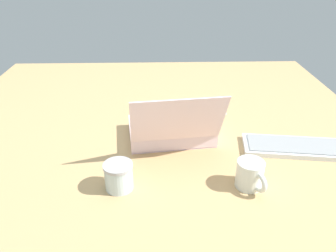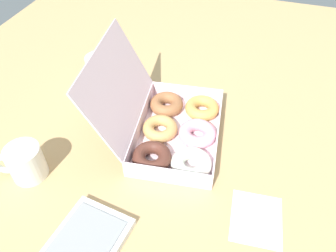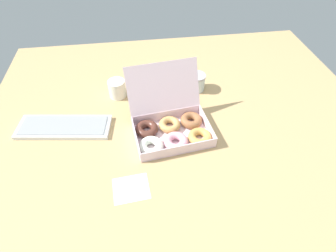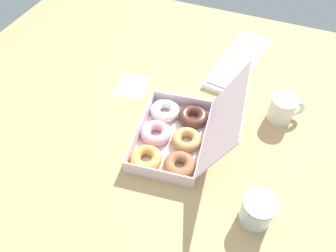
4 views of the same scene
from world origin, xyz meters
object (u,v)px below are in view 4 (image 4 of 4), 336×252
keyboard (239,62)px  donut_box (176,134)px  coffee_mug (283,109)px  glass_jar (257,211)px

keyboard → donut_box: bearing=-11.7°
donut_box → coffee_mug: bearing=127.4°
keyboard → glass_jar: 66.46cm
glass_jar → coffee_mug: bearing=179.3°
donut_box → glass_jar: (17.14, 29.24, 1.19)cm
keyboard → glass_jar: bearing=17.2°
keyboard → glass_jar: glass_jar is taller
keyboard → glass_jar: size_ratio=4.65×
donut_box → coffee_mug: size_ratio=3.03×
keyboard → coffee_mug: size_ratio=3.61×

